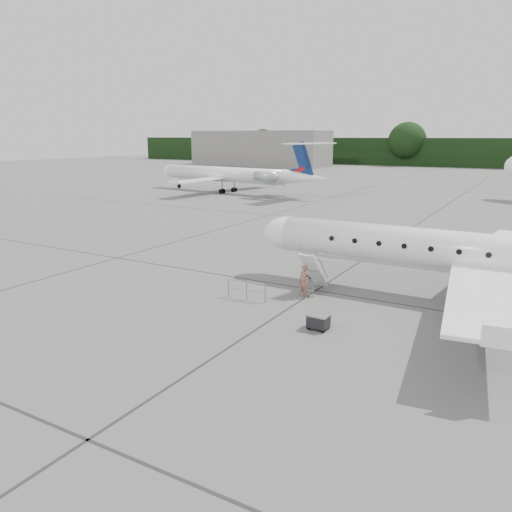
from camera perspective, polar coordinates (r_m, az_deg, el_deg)
The scene contains 8 objects.
ground at distance 22.68m, azimuth 17.92°, elevation -9.12°, with size 320.00×320.00×0.00m, color slate.
terminal_building at distance 150.18m, azimuth 0.51°, elevation 12.21°, with size 40.00×14.00×10.00m, color slate.
main_regional_jet at distance 27.40m, azimuth 25.75°, elevation 2.20°, with size 29.13×20.97×7.47m, color white, non-canonical shape.
airstair at distance 27.87m, azimuth 6.62°, elevation -1.77°, with size 0.85×2.20×2.34m, color white, non-canonical shape.
passenger at distance 26.84m, azimuth 5.54°, elevation -2.91°, with size 0.67×0.44×1.83m, color brown.
safety_railing at distance 26.50m, azimuth -1.09°, elevation -4.00°, with size 2.20×0.08×1.00m, color gray, non-canonical shape.
baggage_cart at distance 22.77m, azimuth 7.15°, elevation -7.40°, with size 0.89×0.72×0.77m, color black, non-canonical shape.
bg_regional_left at distance 78.05m, azimuth -3.83°, elevation 10.13°, with size 29.55×21.28×7.75m, color white, non-canonical shape.
Camera 1 is at (3.98, -20.65, 8.49)m, focal length 35.00 mm.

